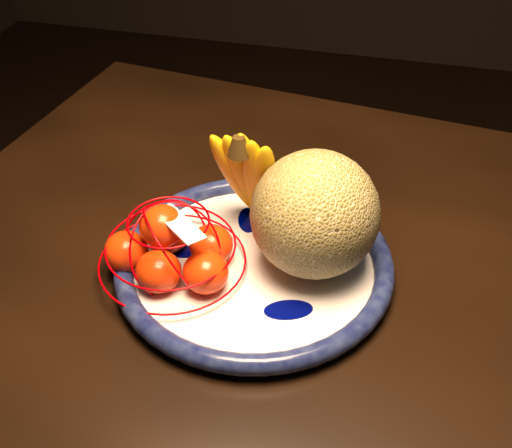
% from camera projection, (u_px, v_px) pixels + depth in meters
% --- Properties ---
extents(dining_table, '(1.49, 1.01, 0.70)m').
position_uv_depth(dining_table, '(423.00, 330.00, 0.84)').
color(dining_table, black).
rests_on(dining_table, ground).
extents(fruit_bowl, '(0.35, 0.35, 0.03)m').
position_uv_depth(fruit_bowl, '(254.00, 263.00, 0.81)').
color(fruit_bowl, white).
rests_on(fruit_bowl, dining_table).
extents(cantaloupe, '(0.15, 0.15, 0.15)m').
position_uv_depth(cantaloupe, '(315.00, 214.00, 0.76)').
color(cantaloupe, olive).
rests_on(cantaloupe, fruit_bowl).
extents(banana_bunch, '(0.11, 0.11, 0.17)m').
position_uv_depth(banana_bunch, '(249.00, 172.00, 0.81)').
color(banana_bunch, '#E3A800').
rests_on(banana_bunch, fruit_bowl).
extents(mandarin_bag, '(0.22, 0.22, 0.12)m').
position_uv_depth(mandarin_bag, '(172.00, 249.00, 0.78)').
color(mandarin_bag, '#FF2B00').
rests_on(mandarin_bag, fruit_bowl).
extents(price_tag, '(0.07, 0.06, 0.01)m').
position_uv_depth(price_tag, '(179.00, 224.00, 0.74)').
color(price_tag, white).
rests_on(price_tag, mandarin_bag).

